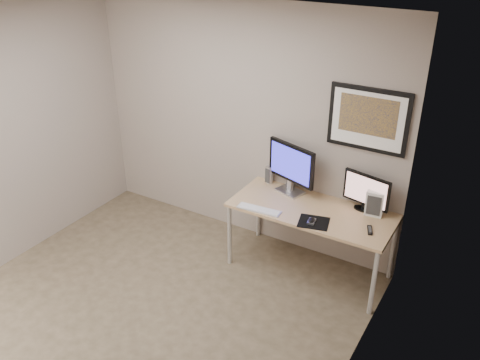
% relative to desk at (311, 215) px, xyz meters
% --- Properties ---
extents(floor, '(3.60, 3.60, 0.00)m').
position_rel_desk_xyz_m(floor, '(-1.00, -1.35, -0.66)').
color(floor, '#493F2D').
rests_on(floor, ground).
extents(room, '(3.60, 3.60, 3.60)m').
position_rel_desk_xyz_m(room, '(-1.00, -0.90, 0.98)').
color(room, white).
rests_on(room, ground).
extents(desk, '(1.60, 0.70, 0.73)m').
position_rel_desk_xyz_m(desk, '(0.00, 0.00, 0.00)').
color(desk, '#A26C4E').
rests_on(desk, floor).
extents(framed_art, '(0.75, 0.04, 0.60)m').
position_rel_desk_xyz_m(framed_art, '(0.35, 0.33, 0.96)').
color(framed_art, black).
rests_on(framed_art, room).
extents(monitor_large, '(0.57, 0.26, 0.53)m').
position_rel_desk_xyz_m(monitor_large, '(-0.34, 0.20, 0.36)').
color(monitor_large, '#BBBBC0').
rests_on(monitor_large, desk).
extents(monitor_tv, '(0.48, 0.15, 0.38)m').
position_rel_desk_xyz_m(monitor_tv, '(0.44, 0.25, 0.27)').
color(monitor_tv, black).
rests_on(monitor_tv, desk).
extents(speaker_left, '(0.09, 0.09, 0.19)m').
position_rel_desk_xyz_m(speaker_left, '(-0.62, 0.29, 0.16)').
color(speaker_left, '#BBBBC0').
rests_on(speaker_left, desk).
extents(speaker_right, '(0.08, 0.08, 0.19)m').
position_rel_desk_xyz_m(speaker_right, '(-0.38, 0.30, 0.16)').
color(speaker_right, '#BBBBC0').
rests_on(speaker_right, desk).
extents(keyboard, '(0.45, 0.15, 0.02)m').
position_rel_desk_xyz_m(keyboard, '(-0.44, -0.28, 0.07)').
color(keyboard, silver).
rests_on(keyboard, desk).
extents(mousepad, '(0.33, 0.31, 0.00)m').
position_rel_desk_xyz_m(mousepad, '(0.11, -0.22, 0.07)').
color(mousepad, black).
rests_on(mousepad, desk).
extents(mouse, '(0.08, 0.11, 0.04)m').
position_rel_desk_xyz_m(mouse, '(0.10, -0.23, 0.09)').
color(mouse, black).
rests_on(mouse, mousepad).
extents(remote, '(0.09, 0.16, 0.02)m').
position_rel_desk_xyz_m(remote, '(0.61, -0.09, 0.08)').
color(remote, black).
rests_on(remote, desk).
extents(fan_unit, '(0.18, 0.14, 0.25)m').
position_rel_desk_xyz_m(fan_unit, '(0.55, 0.22, 0.19)').
color(fan_unit, silver).
rests_on(fan_unit, desk).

